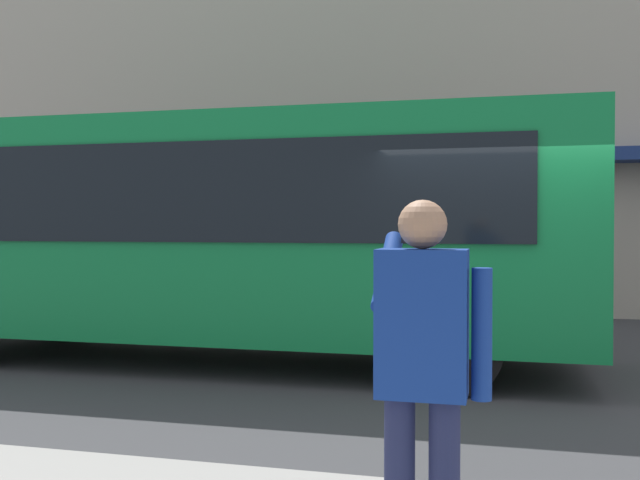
# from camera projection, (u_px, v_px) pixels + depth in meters

# --- Properties ---
(ground_plane) EXTENTS (60.00, 60.00, 0.00)m
(ground_plane) POSITION_uv_depth(u_px,v_px,m) (505.00, 387.00, 7.79)
(ground_plane) COLOR #38383A
(building_facade_far) EXTENTS (28.00, 1.55, 12.00)m
(building_facade_far) POSITION_uv_depth(u_px,v_px,m) (507.00, 8.00, 14.25)
(building_facade_far) COLOR #A89E8E
(building_facade_far) RESTS_ON ground_plane
(red_bus) EXTENTS (9.05, 2.54, 3.08)m
(red_bus) POSITION_uv_depth(u_px,v_px,m) (218.00, 229.00, 9.21)
(red_bus) COLOR #0F7238
(red_bus) RESTS_ON ground_plane
(pedestrian_photographer) EXTENTS (0.53, 0.52, 1.70)m
(pedestrian_photographer) POSITION_uv_depth(u_px,v_px,m) (423.00, 358.00, 3.26)
(pedestrian_photographer) COLOR #1E2347
(pedestrian_photographer) RESTS_ON sidewalk_curb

